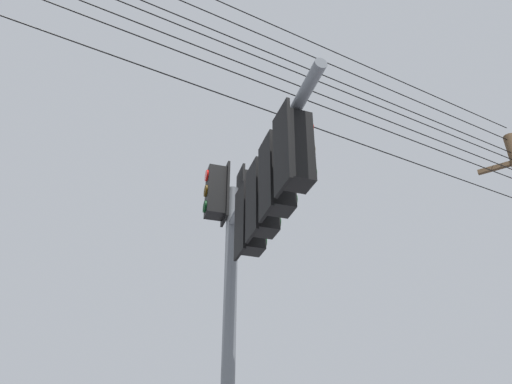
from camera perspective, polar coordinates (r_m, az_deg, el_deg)
The scene contains 2 objects.
signal_mast_assembly at distance 7.00m, azimuth -0.85°, elevation -5.65°, with size 2.52×3.56×6.76m.
overhead_wire_span at distance 10.43m, azimuth -6.60°, elevation 17.21°, with size 17.93×6.43×2.72m.
Camera 1 is at (4.44, 5.92, 1.92)m, focal length 35.65 mm.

